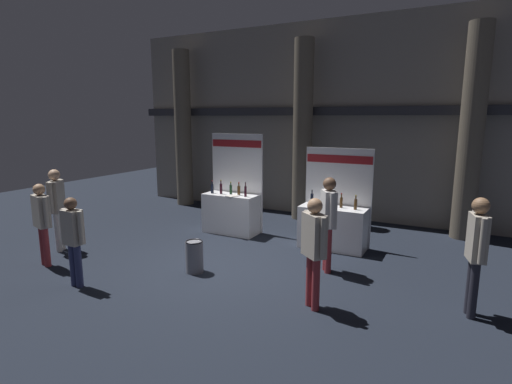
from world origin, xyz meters
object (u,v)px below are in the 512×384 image
object	(u,v)px
exhibitor_booth_0	(232,209)
visitor_3	(57,202)
visitor_1	(328,216)
visitor_5	(73,235)
visitor_2	(476,247)
exhibitor_booth_1	(333,223)
trash_bin	(194,256)
visitor_0	(42,218)
visitor_4	(314,243)

from	to	relation	value
exhibitor_booth_0	visitor_3	size ratio (longest dim) A/B	1.38
visitor_1	visitor_5	bearing A→B (deg)	93.94
exhibitor_booth_0	visitor_1	distance (m)	3.38
visitor_2	visitor_5	bearing A→B (deg)	94.57
exhibitor_booth_1	visitor_1	bearing A→B (deg)	-77.46
exhibitor_booth_1	trash_bin	world-z (taller)	exhibitor_booth_1
visitor_1	visitor_2	xyz separation A→B (m)	(2.46, -0.71, -0.02)
exhibitor_booth_1	trash_bin	xyz separation A→B (m)	(-1.94, -2.65, -0.27)
visitor_2	visitor_5	distance (m)	6.50
visitor_5	visitor_0	bearing A→B (deg)	-13.54
visitor_0	visitor_4	size ratio (longest dim) A/B	0.95
visitor_0	visitor_5	size ratio (longest dim) A/B	1.04
visitor_1	visitor_2	bearing A→B (deg)	-138.30
visitor_2	visitor_3	distance (m)	8.20
visitor_1	visitor_0	bearing A→B (deg)	82.12
visitor_1	visitor_4	size ratio (longest dim) A/B	1.05
visitor_5	exhibitor_booth_0	bearing A→B (deg)	-97.47
visitor_3	visitor_5	bearing A→B (deg)	-151.11
visitor_2	visitor_5	xyz separation A→B (m)	(-6.17, -2.01, -0.15)
exhibitor_booth_1	visitor_3	bearing A→B (deg)	-150.75
visitor_2	exhibitor_booth_1	bearing A→B (deg)	38.88
exhibitor_booth_1	visitor_5	distance (m)	5.38
visitor_3	visitor_4	bearing A→B (deg)	-120.86
exhibitor_booth_0	visitor_1	world-z (taller)	exhibitor_booth_0
trash_bin	visitor_2	world-z (taller)	visitor_2
trash_bin	visitor_4	bearing A→B (deg)	-7.82
visitor_3	visitor_4	size ratio (longest dim) A/B	1.04
visitor_2	visitor_5	world-z (taller)	visitor_2
exhibitor_booth_1	visitor_1	xyz separation A→B (m)	(0.32, -1.44, 0.54)
visitor_1	visitor_2	size ratio (longest dim) A/B	1.02
exhibitor_booth_0	visitor_3	world-z (taller)	exhibitor_booth_0
visitor_0	visitor_4	world-z (taller)	visitor_4
visitor_4	visitor_3	bearing A→B (deg)	39.90
trash_bin	exhibitor_booth_1	bearing A→B (deg)	53.85
exhibitor_booth_1	exhibitor_booth_0	bearing A→B (deg)	179.79
visitor_0	visitor_2	xyz separation A→B (m)	(7.59, 1.62, 0.09)
exhibitor_booth_1	visitor_0	bearing A→B (deg)	-141.96
visitor_4	visitor_5	bearing A→B (deg)	56.04
exhibitor_booth_1	visitor_2	world-z (taller)	exhibitor_booth_1
exhibitor_booth_0	visitor_0	bearing A→B (deg)	-119.25
visitor_0	visitor_5	xyz separation A→B (m)	(1.41, -0.39, -0.06)
trash_bin	visitor_3	xyz separation A→B (m)	(-3.43, -0.35, 0.79)
visitor_2	trash_bin	bearing A→B (deg)	82.67
exhibitor_booth_0	exhibitor_booth_1	world-z (taller)	exhibitor_booth_0
exhibitor_booth_0	trash_bin	distance (m)	2.79
visitor_4	trash_bin	bearing A→B (deg)	32.00
visitor_4	visitor_2	bearing A→B (deg)	-118.97
visitor_4	exhibitor_booth_1	bearing A→B (deg)	-39.19
visitor_0	visitor_2	world-z (taller)	visitor_2
visitor_1	visitor_2	world-z (taller)	visitor_1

